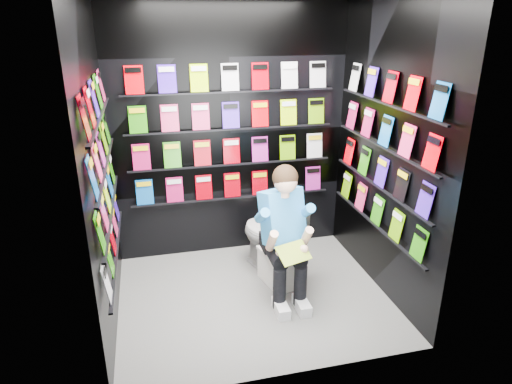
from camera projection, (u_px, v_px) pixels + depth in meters
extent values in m
plane|color=slate|center=(254.00, 297.00, 4.19)|extent=(2.40, 2.40, 0.00)
cube|color=black|center=(231.00, 133.00, 4.62)|extent=(2.40, 0.04, 2.60)
cube|color=black|center=(291.00, 209.00, 2.81)|extent=(2.40, 0.04, 2.60)
cube|color=black|center=(99.00, 173.00, 3.45)|extent=(0.04, 2.00, 2.60)
cube|color=black|center=(387.00, 152.00, 3.98)|extent=(0.04, 2.00, 2.60)
imported|color=silver|center=(270.00, 237.00, 4.51)|extent=(0.63, 0.84, 0.73)
cube|color=silver|center=(277.00, 269.00, 4.36)|extent=(0.31, 0.44, 0.30)
cube|color=silver|center=(277.00, 254.00, 4.30)|extent=(0.33, 0.46, 0.03)
cube|color=green|center=(293.00, 253.00, 3.77)|extent=(0.32, 0.24, 0.12)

